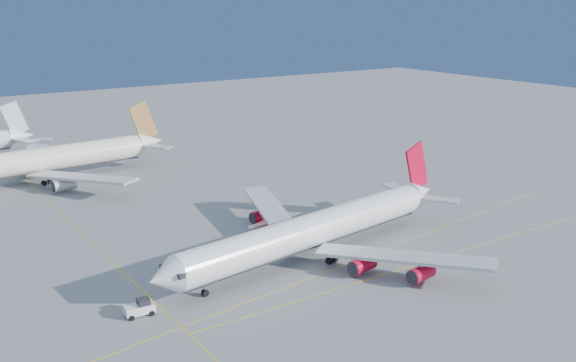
# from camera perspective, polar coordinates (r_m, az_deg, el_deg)

# --- Properties ---
(ground) EXTENTS (500.00, 500.00, 0.00)m
(ground) POSITION_cam_1_polar(r_m,az_deg,el_deg) (122.24, 5.48, -5.67)
(ground) COLOR slate
(ground) RESTS_ON ground
(taxiway_lines) EXTENTS (118.86, 140.00, 0.02)m
(taxiway_lines) POSITION_cam_1_polar(r_m,az_deg,el_deg) (118.98, -2.00, -6.21)
(taxiway_lines) COLOR #E2B60C
(taxiway_lines) RESTS_ON ground
(airliner_virgin) EXTENTS (68.35, 60.84, 16.89)m
(airliner_virgin) POSITION_cam_1_polar(r_m,az_deg,el_deg) (115.12, 2.63, -4.27)
(airliner_virgin) COLOR white
(airliner_virgin) RESTS_ON ground
(airliner_etihad) EXTENTS (69.20, 63.73, 18.05)m
(airliner_etihad) POSITION_cam_1_polar(r_m,az_deg,el_deg) (175.13, -21.10, 1.75)
(airliner_etihad) COLOR silver
(airliner_etihad) RESTS_ON ground
(pushback_tug) EXTENTS (4.42, 2.90, 2.40)m
(pushback_tug) POSITION_cam_1_polar(r_m,az_deg,el_deg) (97.89, -13.00, -10.92)
(pushback_tug) COLOR white
(pushback_tug) RESTS_ON ground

